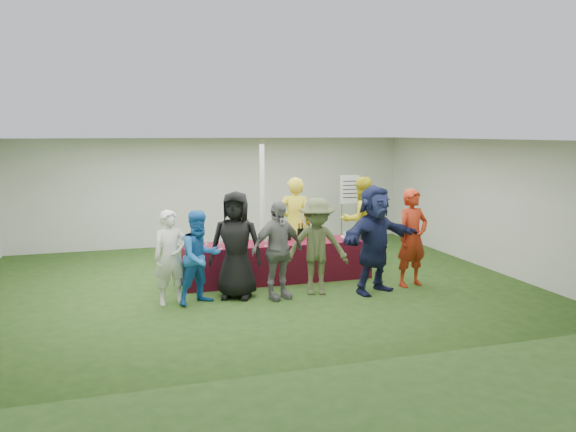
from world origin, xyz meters
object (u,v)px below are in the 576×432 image
object	(u,v)px
wine_list_sign	(350,195)
customer_1	(200,257)
customer_2	(236,245)
serving_table	(278,261)
staff_back	(361,220)
customer_0	(171,257)
dump_bucket	(361,235)
staff_pourer	(294,223)
customer_3	(277,250)
customer_6	(412,238)
customer_5	(375,239)
customer_4	(317,246)

from	to	relation	value
wine_list_sign	customer_1	xyz separation A→B (m)	(-4.20, -3.57, -0.53)
customer_2	wine_list_sign	bearing A→B (deg)	66.64
serving_table	staff_back	xyz separation A→B (m)	(2.14, 0.92, 0.57)
customer_0	dump_bucket	bearing A→B (deg)	2.78
dump_bucket	staff_pourer	bearing A→B (deg)	134.37
customer_3	customer_6	xyz separation A→B (m)	(2.61, 0.05, 0.06)
staff_pourer	customer_2	xyz separation A→B (m)	(-1.60, -1.72, -0.03)
customer_6	customer_0	bearing A→B (deg)	166.30
staff_back	customer_0	size ratio (longest dim) A/B	1.20
serving_table	customer_5	xyz separation A→B (m)	(1.41, -1.28, 0.59)
serving_table	customer_0	world-z (taller)	customer_0
serving_table	customer_3	bearing A→B (deg)	-106.45
staff_pourer	customer_3	xyz separation A→B (m)	(-0.93, -1.99, -0.11)
customer_0	customer_5	xyz separation A→B (m)	(3.52, -0.36, 0.18)
customer_3	customer_5	size ratio (longest dim) A/B	0.88
wine_list_sign	staff_back	distance (m)	1.71
staff_pourer	customer_4	distance (m)	1.94
customer_1	serving_table	bearing A→B (deg)	8.64
staff_pourer	customer_5	bearing A→B (deg)	119.97
dump_bucket	wine_list_sign	world-z (taller)	wine_list_sign
dump_bucket	customer_6	size ratio (longest dim) A/B	0.14
customer_3	customer_2	bearing A→B (deg)	141.61
customer_2	customer_4	bearing A→B (deg)	14.88
customer_2	customer_0	bearing A→B (deg)	-154.83
customer_1	customer_3	xyz separation A→B (m)	(1.30, -0.11, 0.07)
serving_table	staff_pourer	xyz separation A→B (m)	(0.60, 0.85, 0.59)
serving_table	customer_2	xyz separation A→B (m)	(-1.00, -0.88, 0.55)
staff_back	customer_1	bearing A→B (deg)	23.72
serving_table	wine_list_sign	distance (m)	3.72
dump_bucket	customer_3	size ratio (longest dim) A/B	0.15
wine_list_sign	customer_0	distance (m)	5.84
wine_list_sign	dump_bucket	bearing A→B (deg)	-108.55
staff_back	customer_3	xyz separation A→B (m)	(-2.48, -2.06, -0.09)
staff_pourer	customer_3	distance (m)	2.20
customer_3	wine_list_sign	bearing A→B (deg)	35.00
staff_back	customer_2	world-z (taller)	staff_back
serving_table	wine_list_sign	world-z (taller)	wine_list_sign
wine_list_sign	staff_back	world-z (taller)	staff_back
dump_bucket	customer_5	world-z (taller)	customer_5
dump_bucket	serving_table	bearing A→B (deg)	172.35
customer_4	customer_5	distance (m)	1.04
staff_pourer	customer_4	world-z (taller)	staff_pourer
customer_1	customer_3	bearing A→B (deg)	-28.36
customer_1	customer_4	distance (m)	2.04
serving_table	customer_5	world-z (taller)	customer_5
customer_0	customer_4	world-z (taller)	customer_4
customer_0	customer_1	bearing A→B (deg)	-21.29
wine_list_sign	customer_5	xyz separation A→B (m)	(-1.15, -3.82, -0.35)
customer_5	customer_2	bearing A→B (deg)	148.99
serving_table	customer_4	distance (m)	1.24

